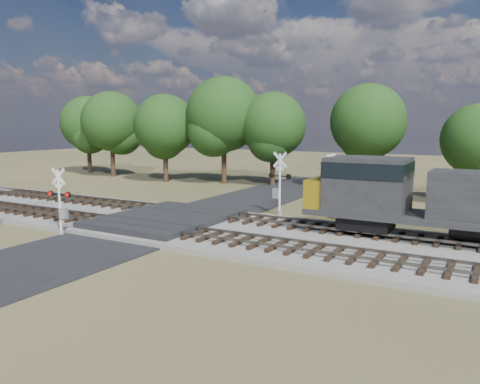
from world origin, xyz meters
The scene contains 10 objects.
ground centered at (0.00, 0.00, 0.00)m, with size 160.00×160.00×0.00m, color #3F4324.
ballast_bed centered at (10.00, 0.50, 0.15)m, with size 140.00×10.00×0.30m, color gray.
road centered at (0.00, 0.00, 0.04)m, with size 7.00×60.00×0.08m, color black.
crossing_panel centered at (0.00, 0.50, 0.32)m, with size 7.00×9.00×0.62m, color #262628.
track_near centered at (3.12, -2.00, 0.41)m, with size 140.00×2.60×0.33m.
track_far centered at (3.12, 3.00, 0.41)m, with size 140.00×2.60×0.33m.
crossing_signal_near centered at (-3.43, -4.85, 1.65)m, with size 1.59×0.37×3.96m.
crossing_signal_far centered at (4.86, 7.09, 1.87)m, with size 1.81×0.43×4.51m.
equipment_shed centered at (9.90, 9.83, 1.38)m, with size 5.11×5.11×2.72m.
treeline centered at (6.13, 20.15, 6.62)m, with size 78.95×11.45×11.43m.
Camera 1 is at (18.60, -22.90, 6.46)m, focal length 35.00 mm.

